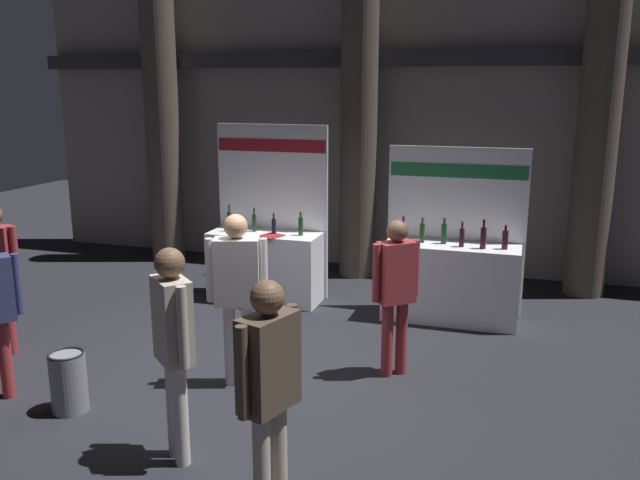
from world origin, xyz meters
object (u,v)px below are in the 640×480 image
object	(u,v)px
visitor_0	(173,336)
visitor_5	(269,378)
exhibitor_booth_0	(266,258)
visitor_2	(396,285)
visitor_3	(237,283)
trash_bin	(69,382)
exhibitor_booth_1	(451,276)

from	to	relation	value
visitor_0	visitor_5	distance (m)	1.12
exhibitor_booth_0	visitor_0	world-z (taller)	exhibitor_booth_0
visitor_2	visitor_3	bearing A→B (deg)	164.66
visitor_0	visitor_3	bearing A→B (deg)	136.18
visitor_2	visitor_0	bearing A→B (deg)	-163.17
visitor_2	exhibitor_booth_0	bearing A→B (deg)	97.77
exhibitor_booth_0	trash_bin	xyz separation A→B (m)	(-0.52, -3.72, -0.32)
trash_bin	visitor_2	distance (m)	3.36
exhibitor_booth_1	trash_bin	world-z (taller)	exhibitor_booth_1
exhibitor_booth_1	visitor_0	world-z (taller)	exhibitor_booth_1
trash_bin	visitor_0	bearing A→B (deg)	-17.46
exhibitor_booth_0	exhibitor_booth_1	bearing A→B (deg)	-1.36
visitor_3	exhibitor_booth_1	bearing A→B (deg)	37.31
exhibitor_booth_1	trash_bin	bearing A→B (deg)	-130.79
exhibitor_booth_0	visitor_0	xyz separation A→B (m)	(0.89, -4.16, 0.47)
trash_bin	visitor_5	world-z (taller)	visitor_5
visitor_3	visitor_5	world-z (taller)	visitor_3
visitor_0	visitor_3	distance (m)	1.47
visitor_2	visitor_5	world-z (taller)	visitor_5
visitor_2	visitor_5	xyz separation A→B (m)	(-0.37, -2.66, 0.07)
exhibitor_booth_1	trash_bin	xyz separation A→B (m)	(-3.16, -3.66, -0.30)
exhibitor_booth_0	visitor_2	world-z (taller)	exhibitor_booth_0
exhibitor_booth_0	visitor_0	size ratio (longest dim) A/B	1.38
trash_bin	visitor_2	world-z (taller)	visitor_2
exhibitor_booth_1	visitor_3	size ratio (longest dim) A/B	1.25
visitor_2	visitor_5	size ratio (longest dim) A/B	0.95
exhibitor_booth_0	exhibitor_booth_1	world-z (taller)	exhibitor_booth_0
exhibitor_booth_1	visitor_0	distance (m)	4.48
visitor_3	trash_bin	bearing A→B (deg)	-159.45
exhibitor_booth_0	visitor_0	distance (m)	4.29
visitor_0	visitor_2	world-z (taller)	visitor_0
visitor_2	visitor_3	xyz separation A→B (m)	(-1.48, -0.71, 0.09)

